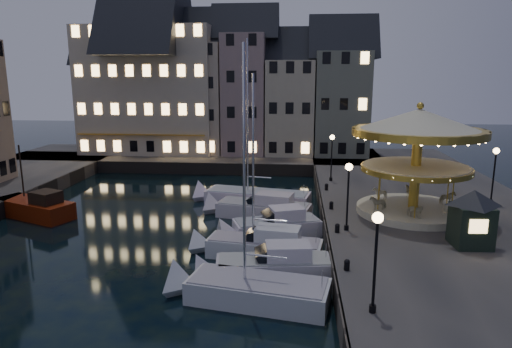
# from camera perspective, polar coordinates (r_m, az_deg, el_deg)

# --- Properties ---
(ground) EXTENTS (160.00, 160.00, 0.00)m
(ground) POSITION_cam_1_polar(r_m,az_deg,el_deg) (28.38, -3.50, -9.71)
(ground) COLOR black
(ground) RESTS_ON ground
(quay_east) EXTENTS (16.00, 56.00, 1.30)m
(quay_east) POSITION_cam_1_polar(r_m,az_deg,el_deg) (34.97, 21.51, -5.18)
(quay_east) COLOR #474442
(quay_east) RESTS_ON ground
(quay_north) EXTENTS (44.00, 12.00, 1.30)m
(quay_north) POSITION_cam_1_polar(r_m,az_deg,el_deg) (56.23, -7.35, 1.90)
(quay_north) COLOR #474442
(quay_north) RESTS_ON ground
(quaywall_e) EXTENTS (0.15, 44.00, 1.30)m
(quaywall_e) POSITION_cam_1_polar(r_m,az_deg,el_deg) (33.58, 8.25, -5.13)
(quaywall_e) COLOR #47423A
(quaywall_e) RESTS_ON ground
(quaywall_n) EXTENTS (48.00, 0.15, 1.30)m
(quaywall_n) POSITION_cam_1_polar(r_m,az_deg,el_deg) (50.06, -6.57, 0.65)
(quaywall_n) COLOR #47423A
(quaywall_n) RESTS_ON ground
(streetlamp_a) EXTENTS (0.44, 0.44, 4.17)m
(streetlamp_a) POSITION_cam_1_polar(r_m,az_deg,el_deg) (18.51, 14.78, -8.94)
(streetlamp_a) COLOR black
(streetlamp_a) RESTS_ON quay_east
(streetlamp_b) EXTENTS (0.44, 0.44, 4.17)m
(streetlamp_b) POSITION_cam_1_polar(r_m,az_deg,el_deg) (27.99, 11.45, -1.60)
(streetlamp_b) COLOR black
(streetlamp_b) RESTS_ON quay_east
(streetlamp_c) EXTENTS (0.44, 0.44, 4.17)m
(streetlamp_c) POSITION_cam_1_polar(r_m,az_deg,el_deg) (41.18, 9.45, 2.85)
(streetlamp_c) COLOR black
(streetlamp_c) RESTS_ON quay_east
(streetlamp_d) EXTENTS (0.44, 0.44, 4.17)m
(streetlamp_d) POSITION_cam_1_polar(r_m,az_deg,el_deg) (37.55, 27.66, 0.72)
(streetlamp_d) COLOR black
(streetlamp_d) RESTS_ON quay_east
(bollard_a) EXTENTS (0.30, 0.30, 0.57)m
(bollard_a) POSITION_cam_1_polar(r_m,az_deg,el_deg) (23.00, 11.30, -11.00)
(bollard_a) COLOR black
(bollard_a) RESTS_ON quay_east
(bollard_b) EXTENTS (0.30, 0.30, 0.57)m
(bollard_b) POSITION_cam_1_polar(r_m,az_deg,el_deg) (28.12, 10.13, -6.61)
(bollard_b) COLOR black
(bollard_b) RESTS_ON quay_east
(bollard_c) EXTENTS (0.30, 0.30, 0.57)m
(bollard_c) POSITION_cam_1_polar(r_m,az_deg,el_deg) (32.88, 9.40, -3.82)
(bollard_c) COLOR black
(bollard_c) RESTS_ON quay_east
(bollard_d) EXTENTS (0.30, 0.30, 0.57)m
(bollard_d) POSITION_cam_1_polar(r_m,az_deg,el_deg) (38.18, 8.81, -1.56)
(bollard_d) COLOR black
(bollard_d) RESTS_ON quay_east
(townhouse_na) EXTENTS (5.50, 8.00, 12.80)m
(townhouse_na) POSITION_cam_1_polar(r_m,az_deg,el_deg) (60.84, -17.89, 8.95)
(townhouse_na) COLOR gray
(townhouse_na) RESTS_ON quay_north
(townhouse_nb) EXTENTS (6.16, 8.00, 13.80)m
(townhouse_nb) POSITION_cam_1_polar(r_m,az_deg,el_deg) (58.92, -12.97, 9.63)
(townhouse_nb) COLOR slate
(townhouse_nb) RESTS_ON quay_north
(townhouse_nc) EXTENTS (6.82, 8.00, 14.80)m
(townhouse_nc) POSITION_cam_1_polar(r_m,az_deg,el_deg) (57.34, -7.14, 10.28)
(townhouse_nc) COLOR #B7A58D
(townhouse_nc) RESTS_ON quay_north
(townhouse_nd) EXTENTS (5.50, 8.00, 15.80)m
(townhouse_nd) POSITION_cam_1_polar(r_m,az_deg,el_deg) (56.40, -1.33, 10.85)
(townhouse_nd) COLOR gray
(townhouse_nd) RESTS_ON quay_north
(townhouse_ne) EXTENTS (6.16, 8.00, 12.80)m
(townhouse_ne) POSITION_cam_1_polar(r_m,az_deg,el_deg) (56.11, 4.30, 9.27)
(townhouse_ne) COLOR #B4AA8E
(townhouse_ne) RESTS_ON quay_north
(townhouse_nf) EXTENTS (6.82, 8.00, 13.80)m
(townhouse_nf) POSITION_cam_1_polar(r_m,az_deg,el_deg) (56.32, 10.56, 9.63)
(townhouse_nf) COLOR slate
(townhouse_nf) RESTS_ON quay_north
(hotel_corner) EXTENTS (17.60, 9.00, 16.80)m
(hotel_corner) POSITION_cam_1_polar(r_m,az_deg,el_deg) (58.87, -12.99, 11.09)
(hotel_corner) COLOR beige
(hotel_corner) RESTS_ON quay_north
(motorboat_a) EXTENTS (7.82, 3.84, 12.94)m
(motorboat_a) POSITION_cam_1_polar(r_m,az_deg,el_deg) (22.46, -1.19, -14.33)
(motorboat_a) COLOR silver
(motorboat_a) RESTS_ON ground
(motorboat_b) EXTENTS (7.23, 2.89, 2.15)m
(motorboat_b) POSITION_cam_1_polar(r_m,az_deg,el_deg) (24.60, 1.27, -11.63)
(motorboat_b) COLOR silver
(motorboat_b) RESTS_ON ground
(motorboat_c) EXTENTS (7.85, 3.01, 10.36)m
(motorboat_c) POSITION_cam_1_polar(r_m,az_deg,el_deg) (27.38, 0.19, -9.00)
(motorboat_c) COLOR silver
(motorboat_c) RESTS_ON ground
(motorboat_d) EXTENTS (6.77, 4.18, 2.15)m
(motorboat_d) POSITION_cam_1_polar(r_m,az_deg,el_deg) (30.78, 1.85, -6.66)
(motorboat_d) COLOR silver
(motorboat_d) RESTS_ON ground
(motorboat_e) EXTENTS (8.13, 3.96, 2.15)m
(motorboat_e) POSITION_cam_1_polar(r_m,az_deg,el_deg) (34.85, 0.33, -4.38)
(motorboat_e) COLOR silver
(motorboat_e) RESTS_ON ground
(motorboat_f) EXTENTS (9.80, 4.31, 12.97)m
(motorboat_f) POSITION_cam_1_polar(r_m,az_deg,el_deg) (38.45, -0.63, -2.97)
(motorboat_f) COLOR white
(motorboat_f) RESTS_ON ground
(red_fishing_boat) EXTENTS (6.99, 4.65, 5.69)m
(red_fishing_boat) POSITION_cam_1_polar(r_m,az_deg,el_deg) (38.63, -25.87, -3.90)
(red_fishing_boat) COLOR #6D1B06
(red_fishing_boat) RESTS_ON ground
(carousel) EXTENTS (8.67, 8.67, 7.58)m
(carousel) POSITION_cam_1_polar(r_m,az_deg,el_deg) (32.23, 19.58, 3.85)
(carousel) COLOR beige
(carousel) RESTS_ON quay_east
(ticket_kiosk) EXTENTS (3.10, 3.10, 3.63)m
(ticket_kiosk) POSITION_cam_1_polar(r_m,az_deg,el_deg) (27.70, 25.48, -3.91)
(ticket_kiosk) COLOR black
(ticket_kiosk) RESTS_ON quay_east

